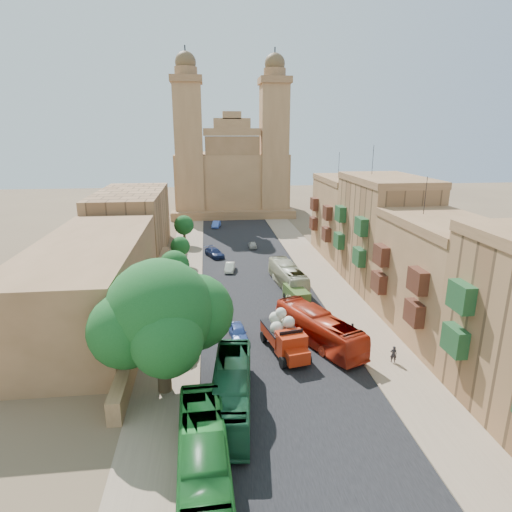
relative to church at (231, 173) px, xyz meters
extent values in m
plane|color=brown|center=(0.00, -78.61, -9.52)|extent=(260.00, 260.00, 0.00)
cube|color=black|center=(0.00, -48.61, -9.51)|extent=(14.00, 140.00, 0.01)
cube|color=#89725A|center=(9.50, -48.61, -9.51)|extent=(5.00, 140.00, 0.01)
cube|color=#89725A|center=(-9.50, -48.61, -9.51)|extent=(5.00, 140.00, 0.01)
cube|color=#89725A|center=(7.00, -48.61, -9.46)|extent=(0.25, 140.00, 0.12)
cube|color=#89725A|center=(-7.00, -48.61, -9.46)|extent=(0.25, 140.00, 0.12)
cube|color=#1F4E28|center=(11.55, -77.69, -4.96)|extent=(0.90, 2.20, 2.00)
cube|color=#1F4E28|center=(11.55, -77.69, -1.60)|extent=(0.90, 2.20, 2.00)
cube|color=#936842|center=(16.00, -67.61, -4.27)|extent=(8.00, 14.00, 10.50)
cube|color=brown|center=(16.00, -67.61, 1.38)|extent=(8.20, 14.00, 0.80)
cylinder|color=black|center=(15.00, -64.81, 3.58)|extent=(0.06, 0.06, 3.60)
cube|color=#4C2519|center=(11.55, -71.53, -5.53)|extent=(0.90, 2.20, 2.00)
cube|color=#4C2519|center=(11.55, -63.69, -5.53)|extent=(0.90, 2.20, 2.00)
cube|color=#4C2519|center=(11.55, -71.53, -2.59)|extent=(0.90, 2.20, 2.00)
cube|color=#4C2519|center=(11.55, -63.69, -2.59)|extent=(0.90, 2.20, 2.00)
cube|color=#9C6F47|center=(16.00, -53.61, -3.02)|extent=(8.00, 14.00, 13.00)
cube|color=brown|center=(16.00, -53.61, 3.88)|extent=(8.20, 14.00, 0.80)
cylinder|color=black|center=(15.00, -50.81, 6.08)|extent=(0.06, 0.06, 3.60)
cube|color=#1F4E28|center=(11.55, -57.53, -4.58)|extent=(0.90, 2.20, 2.00)
cube|color=#1F4E28|center=(11.55, -49.69, -4.58)|extent=(0.90, 2.20, 2.00)
cube|color=#1F4E28|center=(11.55, -57.53, -0.94)|extent=(0.90, 2.20, 2.00)
cube|color=#1F4E28|center=(11.55, -49.69, -0.94)|extent=(0.90, 2.20, 2.00)
cube|color=#936842|center=(16.00, -39.61, -3.77)|extent=(8.00, 14.00, 11.50)
cube|color=brown|center=(16.00, -39.61, 2.38)|extent=(8.20, 14.00, 0.80)
cylinder|color=black|center=(15.00, -36.81, 4.58)|extent=(0.06, 0.06, 3.60)
cube|color=#4C2519|center=(11.55, -43.53, -5.15)|extent=(0.90, 2.20, 2.00)
cube|color=#4C2519|center=(11.55, -35.69, -5.15)|extent=(0.90, 2.20, 2.00)
cube|color=#4C2519|center=(11.55, -43.53, -1.93)|extent=(0.90, 2.20, 2.00)
cube|color=#4C2519|center=(11.55, -35.69, -1.93)|extent=(0.90, 2.20, 2.00)
cube|color=#936842|center=(-12.50, -58.61, -8.62)|extent=(1.00, 40.00, 1.80)
cube|color=brown|center=(-18.00, -60.61, -5.32)|extent=(10.00, 28.00, 8.40)
cube|color=#9C6F47|center=(-18.00, -34.61, -4.52)|extent=(10.00, 22.00, 10.00)
cube|color=#936842|center=(0.00, 2.39, -2.52)|extent=(26.00, 20.00, 14.00)
cube|color=brown|center=(0.00, -8.11, -8.62)|extent=(28.00, 4.00, 1.80)
cube|color=brown|center=(0.00, -6.41, 0.48)|extent=(12.00, 2.00, 16.00)
cube|color=#936842|center=(0.00, -6.41, 9.38)|extent=(12.60, 2.40, 1.60)
cube|color=#936842|center=(0.00, -6.41, 11.08)|extent=(8.00, 2.00, 2.40)
cube|color=#936842|center=(0.00, -6.41, 12.88)|extent=(4.00, 2.00, 1.60)
cube|color=#936842|center=(-9.50, -5.11, 4.98)|extent=(6.00, 6.00, 29.00)
cube|color=brown|center=(-9.50, -5.11, 20.08)|extent=(6.80, 6.80, 1.40)
cylinder|color=brown|center=(-9.50, -5.11, 21.68)|extent=(4.80, 4.80, 1.80)
sphere|color=brown|center=(-9.50, -5.11, 23.48)|extent=(4.40, 4.40, 4.40)
cylinder|color=black|center=(-9.50, -5.11, 25.88)|extent=(0.28, 0.28, 1.80)
cube|color=#936842|center=(9.50, -5.11, 4.98)|extent=(6.00, 6.00, 29.00)
cube|color=brown|center=(9.50, -5.11, 20.08)|extent=(6.80, 6.80, 1.40)
cylinder|color=brown|center=(9.50, -5.11, 21.68)|extent=(4.80, 4.80, 1.80)
sphere|color=brown|center=(9.50, -5.11, 23.48)|extent=(4.40, 4.40, 4.40)
cylinder|color=black|center=(9.50, -5.11, 25.88)|extent=(0.28, 0.28, 1.80)
cylinder|color=#3C2E1E|center=(-9.50, -74.61, -7.54)|extent=(1.04, 1.04, 3.95)
sphere|color=#114119|center=(-9.50, -74.61, -3.07)|extent=(7.90, 7.90, 7.90)
sphere|color=#114119|center=(-7.00, -73.37, -3.69)|extent=(5.82, 5.82, 5.82)
sphere|color=#114119|center=(-11.79, -75.55, -3.90)|extent=(5.41, 5.41, 5.41)
sphere|color=#114119|center=(-8.88, -77.11, -4.11)|extent=(4.99, 4.99, 4.99)
sphere|color=#114119|center=(-10.64, -72.33, -2.24)|extent=(4.57, 4.57, 4.57)
cylinder|color=#3C2E1E|center=(-10.00, -66.61, -8.34)|extent=(0.44, 0.44, 2.35)
sphere|color=#114119|center=(-10.00, -66.61, -5.98)|extent=(3.41, 3.41, 3.41)
cylinder|color=#3C2E1E|center=(-10.00, -54.61, -8.27)|extent=(0.44, 0.44, 2.48)
sphere|color=#114119|center=(-10.00, -54.61, -5.77)|extent=(3.61, 3.61, 3.61)
cylinder|color=#3C2E1E|center=(-10.00, -42.61, -8.54)|extent=(0.44, 0.44, 1.94)
sphere|color=#114119|center=(-10.00, -42.61, -6.58)|extent=(2.82, 2.82, 2.82)
cylinder|color=#3C2E1E|center=(-10.00, -30.61, -8.35)|extent=(0.44, 0.44, 2.32)
sphere|color=#114119|center=(-10.00, -30.61, -6.01)|extent=(3.38, 3.38, 3.38)
cube|color=#AC260D|center=(0.37, -68.77, -8.11)|extent=(3.21, 4.44, 1.01)
cube|color=black|center=(0.37, -68.77, -7.55)|extent=(3.28, 4.51, 0.13)
cube|color=#AC260D|center=(0.87, -71.30, -8.00)|extent=(2.68, 2.33, 2.02)
cube|color=#AC260D|center=(1.14, -72.62, -8.45)|extent=(2.13, 1.69, 1.12)
cube|color=black|center=(0.87, -71.30, -7.22)|extent=(2.11, 0.53, 1.01)
cylinder|color=black|center=(-0.03, -72.51, -9.01)|extent=(0.58, 1.07, 1.01)
cylinder|color=black|center=(2.17, -72.07, -9.01)|extent=(0.58, 1.07, 1.01)
cylinder|color=black|center=(-1.00, -67.67, -9.01)|extent=(0.58, 1.07, 1.01)
cylinder|color=black|center=(1.20, -67.23, -9.01)|extent=(0.58, 1.07, 1.01)
sphere|color=beige|center=(-0.05, -69.54, -7.27)|extent=(1.23, 1.23, 1.23)
sphere|color=beige|center=(0.98, -68.99, -7.27)|extent=(1.23, 1.23, 1.23)
sphere|color=beige|center=(0.23, -68.11, -7.27)|extent=(1.23, 1.23, 1.23)
sphere|color=beige|center=(-0.10, -68.75, -6.66)|extent=(1.12, 1.12, 1.12)
sphere|color=beige|center=(0.95, -69.69, -6.71)|extent=(1.12, 1.12, 1.12)
sphere|color=beige|center=(0.39, -68.88, -6.15)|extent=(1.01, 1.01, 1.01)
cube|color=#3E5A21|center=(4.00, -58.61, -8.64)|extent=(2.54, 4.49, 1.75)
cylinder|color=black|center=(3.44, -60.21, -9.17)|extent=(0.39, 0.74, 0.70)
cylinder|color=black|center=(5.07, -59.92, -9.17)|extent=(0.39, 0.74, 0.70)
cylinder|color=black|center=(2.93, -57.30, -9.17)|extent=(0.39, 0.74, 0.70)
cylinder|color=black|center=(4.56, -57.02, -9.17)|extent=(0.39, 0.74, 0.70)
imported|color=#1A6423|center=(-6.50, -84.08, -7.91)|extent=(3.09, 11.59, 3.21)
imported|color=#1F5E38|center=(-4.58, -77.61, -7.97)|extent=(3.73, 11.31, 3.09)
imported|color=red|center=(4.00, -68.56, -7.98)|extent=(6.68, 11.12, 3.06)
imported|color=beige|center=(4.00, -53.18, -8.08)|extent=(3.56, 10.49, 2.86)
imported|color=#35509A|center=(-3.32, -66.73, -8.88)|extent=(1.81, 3.86, 1.28)
imported|color=white|center=(-2.99, -46.10, -8.94)|extent=(1.72, 3.65, 1.16)
imported|color=#C1B78C|center=(3.59, -58.88, -8.94)|extent=(3.06, 4.49, 1.14)
imported|color=#162249|center=(-5.00, -38.68, -8.84)|extent=(3.52, 5.00, 1.34)
imported|color=beige|center=(1.55, -34.01, -8.97)|extent=(1.34, 3.23, 1.09)
imported|color=#4769CC|center=(-4.17, -17.00, -8.87)|extent=(2.04, 4.10, 1.29)
imported|color=black|center=(9.51, -72.65, -8.75)|extent=(0.64, 0.51, 1.53)
imported|color=#3A393C|center=(7.50, -67.84, -8.75)|extent=(0.65, 0.97, 1.52)
camera|label=1|loc=(-5.84, -103.70, 9.49)|focal=30.00mm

